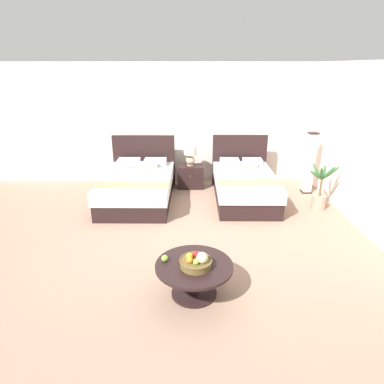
{
  "coord_description": "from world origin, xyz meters",
  "views": [
    {
      "loc": [
        -0.11,
        -4.91,
        2.63
      ],
      "look_at": [
        -0.01,
        0.44,
        0.6
      ],
      "focal_mm": 31.12,
      "sensor_mm": 36.0,
      "label": 1
    }
  ],
  "objects": [
    {
      "name": "fruit_bowl",
      "position": [
        0.01,
        -1.57,
        0.49
      ],
      "size": [
        0.39,
        0.39,
        0.21
      ],
      "color": "brown",
      "rests_on": "coffee_table"
    },
    {
      "name": "potted_palm",
      "position": [
        2.48,
        1.04,
        0.31
      ],
      "size": [
        0.59,
        0.49,
        0.94
      ],
      "color": "gray",
      "rests_on": "ground"
    },
    {
      "name": "bed_near_corner",
      "position": [
        1.1,
        1.55,
        0.32
      ],
      "size": [
        1.27,
        2.07,
        1.18
      ],
      "color": "black",
      "rests_on": "ground"
    },
    {
      "name": "wall_side_right",
      "position": [
        2.93,
        0.4,
        1.36
      ],
      "size": [
        0.12,
        5.04,
        2.72
      ],
      "primitive_type": "cube",
      "color": "silver",
      "rests_on": "ground"
    },
    {
      "name": "nightstand",
      "position": [
        -0.01,
        2.33,
        0.26
      ],
      "size": [
        0.58,
        0.42,
        0.52
      ],
      "color": "black",
      "rests_on": "ground"
    },
    {
      "name": "loose_apple",
      "position": [
        -0.37,
        -1.45,
        0.46
      ],
      "size": [
        0.08,
        0.08,
        0.08
      ],
      "color": "#81B43A",
      "rests_on": "coffee_table"
    },
    {
      "name": "wall_back",
      "position": [
        0.0,
        2.92,
        1.36
      ],
      "size": [
        9.47,
        0.12,
        2.72
      ],
      "primitive_type": "cube",
      "color": "silver",
      "rests_on": "ground"
    },
    {
      "name": "table_lamp",
      "position": [
        -0.01,
        2.35,
        0.79
      ],
      "size": [
        0.29,
        0.29,
        0.45
      ],
      "color": "tan",
      "rests_on": "nightstand"
    },
    {
      "name": "bed_near_window",
      "position": [
        -1.09,
        1.55,
        0.32
      ],
      "size": [
        1.45,
        2.17,
        1.17
      ],
      "color": "black",
      "rests_on": "ground"
    },
    {
      "name": "ground_plane",
      "position": [
        0.0,
        0.0,
        -0.01
      ],
      "size": [
        9.47,
        9.44,
        0.02
      ],
      "primitive_type": "cube",
      "color": "#9B7965"
    },
    {
      "name": "coffee_table",
      "position": [
        -0.02,
        -1.52,
        0.31
      ],
      "size": [
        0.93,
        0.93,
        0.42
      ],
      "color": "black",
      "rests_on": "ground"
    },
    {
      "name": "floor_lamp_corner",
      "position": [
        2.56,
        1.95,
        0.67
      ],
      "size": [
        0.21,
        0.21,
        1.33
      ],
      "color": "black",
      "rests_on": "ground"
    }
  ]
}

